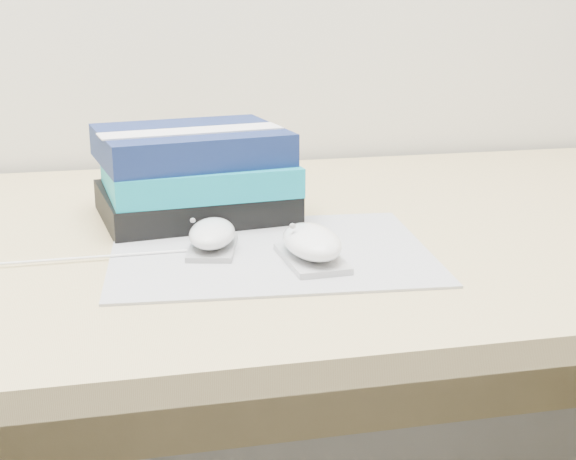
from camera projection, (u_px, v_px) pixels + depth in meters
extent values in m
cube|color=tan|center=(338.00, 232.00, 1.07)|extent=(1.60, 0.80, 0.03)
cube|color=tan|center=(280.00, 358.00, 1.53)|extent=(1.52, 0.03, 0.35)
cube|color=gray|center=(270.00, 252.00, 0.94)|extent=(0.39, 0.32, 0.00)
cube|color=#969698|center=(212.00, 247.00, 0.94)|extent=(0.07, 0.11, 0.01)
ellipsoid|color=white|center=(212.00, 233.00, 0.94)|extent=(0.07, 0.11, 0.03)
ellipsoid|color=gray|center=(193.00, 220.00, 0.93)|extent=(0.01, 0.01, 0.01)
cube|color=#ACACAF|center=(312.00, 259.00, 0.90)|extent=(0.07, 0.11, 0.01)
ellipsoid|color=white|center=(312.00, 242.00, 0.89)|extent=(0.07, 0.11, 0.03)
ellipsoid|color=#99999B|center=(293.00, 226.00, 0.88)|extent=(0.01, 0.01, 0.01)
cylinder|color=white|center=(80.00, 258.00, 0.91)|extent=(0.24, 0.01, 0.00)
cube|color=black|center=(195.00, 202.00, 1.09)|extent=(0.27, 0.23, 0.04)
cube|color=#1098AF|center=(198.00, 175.00, 1.07)|extent=(0.26, 0.21, 0.04)
cube|color=navy|center=(190.00, 144.00, 1.07)|extent=(0.26, 0.22, 0.04)
cube|color=white|center=(192.00, 131.00, 1.04)|extent=(0.24, 0.09, 0.00)
cube|color=black|center=(193.00, 179.00, 1.16)|extent=(0.13, 0.10, 0.07)
cylinder|color=black|center=(192.00, 160.00, 1.15)|extent=(0.13, 0.10, 0.08)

